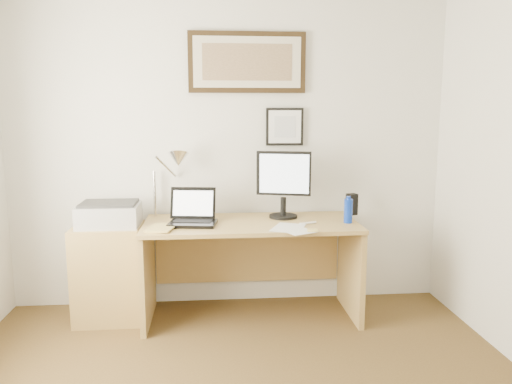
{
  "coord_description": "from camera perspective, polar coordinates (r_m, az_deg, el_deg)",
  "views": [
    {
      "loc": [
        -0.13,
        -2.02,
        1.58
      ],
      "look_at": [
        0.17,
        1.43,
        1.01
      ],
      "focal_mm": 35.0,
      "sensor_mm": 36.0,
      "label": 1
    }
  ],
  "objects": [
    {
      "name": "paper_sheet_b",
      "position": [
        3.57,
        3.68,
        -4.09
      ],
      "size": [
        0.3,
        0.35,
        0.0
      ],
      "primitive_type": "cube",
      "rotation": [
        0.0,
        0.0,
        -0.41
      ],
      "color": "silver",
      "rests_on": "desk"
    },
    {
      "name": "wall_back",
      "position": [
        4.04,
        -3.15,
        4.62
      ],
      "size": [
        3.5,
        0.02,
        2.5
      ],
      "primitive_type": "cube",
      "color": "silver",
      "rests_on": "ground"
    },
    {
      "name": "desk_lamp",
      "position": [
        3.86,
        -9.12,
        3.36
      ],
      "size": [
        0.29,
        0.27,
        0.53
      ],
      "color": "silver",
      "rests_on": "desk"
    },
    {
      "name": "printer",
      "position": [
        3.86,
        -16.41,
        -2.44
      ],
      "size": [
        0.44,
        0.34,
        0.18
      ],
      "color": "#A3A3A6",
      "rests_on": "side_cabinet"
    },
    {
      "name": "speaker",
      "position": [
        4.08,
        10.89,
        -1.38
      ],
      "size": [
        0.09,
        0.09,
        0.17
      ],
      "primitive_type": "cube",
      "rotation": [
        0.0,
        0.0,
        0.33
      ],
      "color": "black",
      "rests_on": "desk"
    },
    {
      "name": "picture_small",
      "position": [
        4.04,
        3.29,
        7.46
      ],
      "size": [
        0.3,
        0.03,
        0.3
      ],
      "color": "black",
      "rests_on": "wall_back"
    },
    {
      "name": "sticky_pad",
      "position": [
        3.5,
        6.47,
        -4.35
      ],
      "size": [
        0.08,
        0.08,
        0.01
      ],
      "primitive_type": "cube",
      "rotation": [
        0.0,
        0.0,
        -0.17
      ],
      "color": "#D9BF66",
      "rests_on": "desk"
    },
    {
      "name": "marker_pen",
      "position": [
        3.7,
        5.93,
        -3.56
      ],
      "size": [
        0.14,
        0.06,
        0.02
      ],
      "primitive_type": "cylinder",
      "rotation": [
        0.0,
        1.57,
        0.35
      ],
      "color": "white",
      "rests_on": "desk"
    },
    {
      "name": "side_cabinet",
      "position": [
        3.97,
        -16.41,
        -8.88
      ],
      "size": [
        0.5,
        0.4,
        0.73
      ],
      "primitive_type": "cube",
      "color": "#A27F43",
      "rests_on": "floor"
    },
    {
      "name": "lcd_monitor",
      "position": [
        3.85,
        3.18,
        1.25
      ],
      "size": [
        0.41,
        0.22,
        0.52
      ],
      "color": "black",
      "rests_on": "desk"
    },
    {
      "name": "picture_large",
      "position": [
        4.02,
        -1.02,
        14.6
      ],
      "size": [
        0.92,
        0.04,
        0.47
      ],
      "color": "black",
      "rests_on": "wall_back"
    },
    {
      "name": "desk",
      "position": [
        3.9,
        -0.69,
        -6.55
      ],
      "size": [
        1.6,
        0.7,
        0.75
      ],
      "color": "#A27F43",
      "rests_on": "floor"
    },
    {
      "name": "water_bottle",
      "position": [
        3.78,
        10.5,
        -2.13
      ],
      "size": [
        0.06,
        0.06,
        0.18
      ],
      "primitive_type": "cylinder",
      "color": "#0C2FA8",
      "rests_on": "desk"
    },
    {
      "name": "bottle_cap",
      "position": [
        3.76,
        10.54,
        -0.63
      ],
      "size": [
        0.03,
        0.03,
        0.02
      ],
      "primitive_type": "cylinder",
      "color": "#0C2FA8",
      "rests_on": "water_bottle"
    },
    {
      "name": "paper_sheet_a",
      "position": [
        3.52,
        4.46,
        -4.33
      ],
      "size": [
        0.3,
        0.33,
        0.0
      ],
      "primitive_type": "cube",
      "rotation": [
        0.0,
        0.0,
        0.45
      ],
      "color": "silver",
      "rests_on": "desk"
    },
    {
      "name": "laptop",
      "position": [
        3.72,
        -7.23,
        -2.74
      ],
      "size": [
        0.37,
        0.34,
        0.26
      ],
      "color": "black",
      "rests_on": "desk"
    },
    {
      "name": "book",
      "position": [
        3.61,
        -12.1,
        -4.03
      ],
      "size": [
        0.22,
        0.27,
        0.02
      ],
      "primitive_type": "imported",
      "rotation": [
        0.0,
        0.0,
        -0.22
      ],
      "color": "tan",
      "rests_on": "desk"
    }
  ]
}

